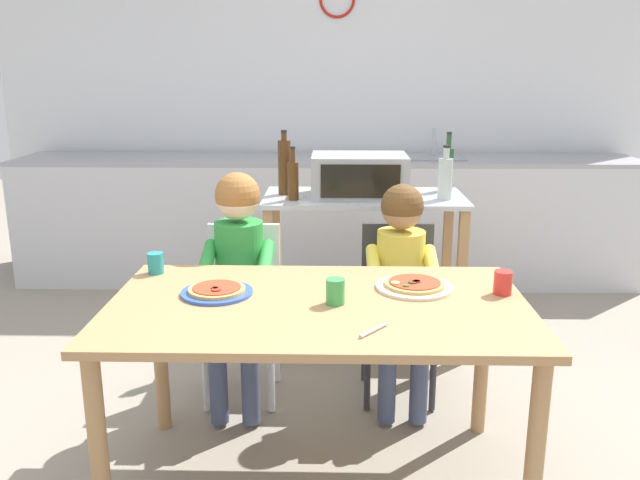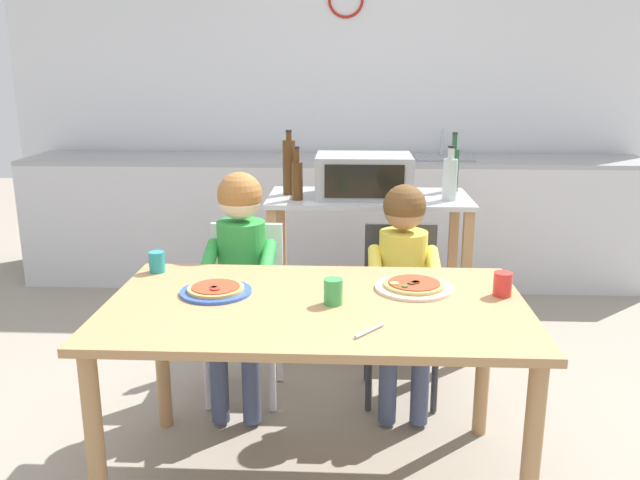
{
  "view_description": "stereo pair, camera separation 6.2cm",
  "coord_description": "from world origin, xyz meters",
  "px_view_note": "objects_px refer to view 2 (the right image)",
  "views": [
    {
      "loc": [
        0.06,
        -2.21,
        1.55
      ],
      "look_at": [
        0.0,
        0.3,
        0.88
      ],
      "focal_mm": 36.86,
      "sensor_mm": 36.0,
      "label": 1
    },
    {
      "loc": [
        0.12,
        -2.2,
        1.55
      ],
      "look_at": [
        0.0,
        0.3,
        0.88
      ],
      "focal_mm": 36.86,
      "sensor_mm": 36.0,
      "label": 2
    }
  ],
  "objects_px": {
    "bottle_dark_olive_oil": "(453,168)",
    "serving_spoon": "(369,331)",
    "bottle_brown_beer": "(450,178)",
    "drinking_cup_teal": "(157,262)",
    "child_in_green_shirt": "(240,260)",
    "dining_chair_right": "(400,298)",
    "drinking_cup_red": "(503,284)",
    "bottle_tall_green_wine": "(289,166)",
    "pizza_plate_blue_rimmed": "(216,290)",
    "dining_chair_left": "(245,298)",
    "bottle_slim_sauce": "(297,179)",
    "drinking_cup_green": "(333,292)",
    "pizza_plate_cream": "(414,286)",
    "toaster_oven": "(364,176)",
    "dining_table": "(316,325)",
    "kitchen_island_cart": "(368,248)",
    "child_in_yellow_shirt": "(404,269)"
  },
  "relations": [
    {
      "from": "bottle_slim_sauce",
      "to": "bottle_dark_olive_oil",
      "type": "bearing_deg",
      "value": 19.1
    },
    {
      "from": "pizza_plate_cream",
      "to": "serving_spoon",
      "type": "height_order",
      "value": "pizza_plate_cream"
    },
    {
      "from": "pizza_plate_cream",
      "to": "child_in_yellow_shirt",
      "type": "bearing_deg",
      "value": 89.96
    },
    {
      "from": "kitchen_island_cart",
      "to": "serving_spoon",
      "type": "distance_m",
      "value": 1.56
    },
    {
      "from": "pizza_plate_cream",
      "to": "drinking_cup_red",
      "type": "relative_size",
      "value": 3.32
    },
    {
      "from": "child_in_green_shirt",
      "to": "drinking_cup_green",
      "type": "xyz_separation_m",
      "value": [
        0.44,
        -0.62,
        0.08
      ]
    },
    {
      "from": "dining_chair_left",
      "to": "pizza_plate_blue_rimmed",
      "type": "distance_m",
      "value": 0.7
    },
    {
      "from": "dining_table",
      "to": "drinking_cup_red",
      "type": "xyz_separation_m",
      "value": [
        0.68,
        0.1,
        0.13
      ]
    },
    {
      "from": "dining_table",
      "to": "bottle_brown_beer",
      "type": "bearing_deg",
      "value": 61.98
    },
    {
      "from": "bottle_tall_green_wine",
      "to": "drinking_cup_teal",
      "type": "relative_size",
      "value": 4.08
    },
    {
      "from": "dining_chair_right",
      "to": "drinking_cup_teal",
      "type": "height_order",
      "value": "dining_chair_right"
    },
    {
      "from": "dining_chair_left",
      "to": "child_in_green_shirt",
      "type": "xyz_separation_m",
      "value": [
        -0.0,
        -0.12,
        0.22
      ]
    },
    {
      "from": "drinking_cup_red",
      "to": "dining_chair_left",
      "type": "bearing_deg",
      "value": 149.43
    },
    {
      "from": "bottle_brown_beer",
      "to": "dining_chair_right",
      "type": "bearing_deg",
      "value": -121.74
    },
    {
      "from": "child_in_green_shirt",
      "to": "serving_spoon",
      "type": "xyz_separation_m",
      "value": [
        0.56,
        -0.88,
        0.04
      ]
    },
    {
      "from": "dining_chair_left",
      "to": "child_in_green_shirt",
      "type": "distance_m",
      "value": 0.25
    },
    {
      "from": "bottle_slim_sauce",
      "to": "drinking_cup_green",
      "type": "bearing_deg",
      "value": -79.36
    },
    {
      "from": "toaster_oven",
      "to": "dining_table",
      "type": "bearing_deg",
      "value": -98.46
    },
    {
      "from": "bottle_dark_olive_oil",
      "to": "serving_spoon",
      "type": "relative_size",
      "value": 2.33
    },
    {
      "from": "serving_spoon",
      "to": "child_in_green_shirt",
      "type": "bearing_deg",
      "value": 122.55
    },
    {
      "from": "toaster_oven",
      "to": "dining_table",
      "type": "relative_size",
      "value": 0.34
    },
    {
      "from": "child_in_green_shirt",
      "to": "pizza_plate_cream",
      "type": "distance_m",
      "value": 0.87
    },
    {
      "from": "bottle_dark_olive_oil",
      "to": "dining_chair_right",
      "type": "relative_size",
      "value": 0.4
    },
    {
      "from": "dining_table",
      "to": "bottle_slim_sauce",
      "type": "bearing_deg",
      "value": 97.81
    },
    {
      "from": "drinking_cup_green",
      "to": "bottle_slim_sauce",
      "type": "bearing_deg",
      "value": 100.64
    },
    {
      "from": "bottle_dark_olive_oil",
      "to": "dining_chair_right",
      "type": "height_order",
      "value": "bottle_dark_olive_oil"
    },
    {
      "from": "serving_spoon",
      "to": "drinking_cup_red",
      "type": "bearing_deg",
      "value": 36.59
    },
    {
      "from": "child_in_yellow_shirt",
      "to": "drinking_cup_teal",
      "type": "bearing_deg",
      "value": -163.44
    },
    {
      "from": "drinking_cup_red",
      "to": "dining_table",
      "type": "bearing_deg",
      "value": -171.52
    },
    {
      "from": "child_in_green_shirt",
      "to": "drinking_cup_teal",
      "type": "xyz_separation_m",
      "value": [
        -0.29,
        -0.28,
        0.07
      ]
    },
    {
      "from": "child_in_green_shirt",
      "to": "drinking_cup_teal",
      "type": "relative_size",
      "value": 12.59
    },
    {
      "from": "bottle_dark_olive_oil",
      "to": "drinking_cup_red",
      "type": "height_order",
      "value": "bottle_dark_olive_oil"
    },
    {
      "from": "toaster_oven",
      "to": "bottle_brown_beer",
      "type": "bearing_deg",
      "value": -9.4
    },
    {
      "from": "bottle_brown_beer",
      "to": "drinking_cup_teal",
      "type": "bearing_deg",
      "value": -146.4
    },
    {
      "from": "bottle_slim_sauce",
      "to": "drinking_cup_red",
      "type": "xyz_separation_m",
      "value": [
        0.84,
        -1.05,
        -0.2
      ]
    },
    {
      "from": "child_in_green_shirt",
      "to": "bottle_slim_sauce",
      "type": "bearing_deg",
      "value": 68.29
    },
    {
      "from": "kitchen_island_cart",
      "to": "pizza_plate_cream",
      "type": "xyz_separation_m",
      "value": [
        0.14,
        -1.12,
        0.16
      ]
    },
    {
      "from": "bottle_tall_green_wine",
      "to": "drinking_cup_red",
      "type": "height_order",
      "value": "bottle_tall_green_wine"
    },
    {
      "from": "bottle_tall_green_wine",
      "to": "drinking_cup_green",
      "type": "xyz_separation_m",
      "value": [
        0.28,
        -1.33,
        -0.24
      ]
    },
    {
      "from": "toaster_oven",
      "to": "dining_chair_right",
      "type": "distance_m",
      "value": 0.74
    },
    {
      "from": "kitchen_island_cart",
      "to": "dining_chair_right",
      "type": "bearing_deg",
      "value": -74.78
    },
    {
      "from": "child_in_yellow_shirt",
      "to": "serving_spoon",
      "type": "xyz_separation_m",
      "value": [
        -0.18,
        -0.9,
        0.07
      ]
    },
    {
      "from": "kitchen_island_cart",
      "to": "dining_table",
      "type": "height_order",
      "value": "kitchen_island_cart"
    },
    {
      "from": "child_in_green_shirt",
      "to": "drinking_cup_teal",
      "type": "bearing_deg",
      "value": -135.58
    },
    {
      "from": "bottle_brown_beer",
      "to": "dining_chair_right",
      "type": "relative_size",
      "value": 0.35
    },
    {
      "from": "bottle_tall_green_wine",
      "to": "pizza_plate_blue_rimmed",
      "type": "height_order",
      "value": "bottle_tall_green_wine"
    },
    {
      "from": "child_in_green_shirt",
      "to": "pizza_plate_cream",
      "type": "bearing_deg",
      "value": -31.47
    },
    {
      "from": "dining_chair_right",
      "to": "child_in_green_shirt",
      "type": "relative_size",
      "value": 0.76
    },
    {
      "from": "drinking_cup_red",
      "to": "bottle_brown_beer",
      "type": "bearing_deg",
      "value": 92.44
    },
    {
      "from": "child_in_green_shirt",
      "to": "pizza_plate_cream",
      "type": "height_order",
      "value": "child_in_green_shirt"
    }
  ]
}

